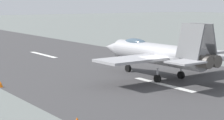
% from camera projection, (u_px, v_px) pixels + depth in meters
% --- Properties ---
extents(ground_plane, '(400.00, 400.00, 0.00)m').
position_uv_depth(ground_plane, '(157.00, 83.00, 38.75)').
color(ground_plane, slate).
extents(runway_strip, '(240.00, 26.00, 0.02)m').
position_uv_depth(runway_strip, '(157.00, 83.00, 38.73)').
color(runway_strip, '#3B3A3B').
rests_on(runway_strip, ground).
extents(fighter_jet, '(16.06, 14.90, 5.71)m').
position_uv_depth(fighter_jet, '(156.00, 53.00, 41.06)').
color(fighter_jet, '#9D9CA0').
rests_on(fighter_jet, ground).
extents(crew_person, '(0.30, 0.70, 1.66)m').
position_uv_depth(crew_person, '(146.00, 49.00, 59.43)').
color(crew_person, '#1E2338').
rests_on(crew_person, ground).
extents(marker_cone_mid, '(0.44, 0.44, 0.55)m').
position_uv_depth(marker_cone_mid, '(1.00, 84.00, 36.78)').
color(marker_cone_mid, orange).
rests_on(marker_cone_mid, ground).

